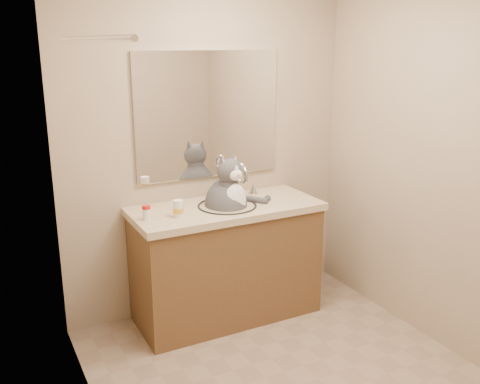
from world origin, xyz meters
The scene contains 8 objects.
room centered at (0.00, 0.00, 1.20)m, with size 2.22×2.52×2.42m.
vanity centered at (0.00, 0.96, 0.44)m, with size 1.34×0.59×1.12m.
mirror centered at (0.00, 1.24, 1.45)m, with size 1.10×0.02×0.90m, color white.
shower_curtain centered at (-1.05, 0.10, 1.03)m, with size 0.02×1.30×1.93m.
cat centered at (0.01, 0.96, 0.88)m, with size 0.47×0.38×0.59m.
pill_bottle_redcap centered at (-0.59, 0.92, 0.90)m, with size 0.06×0.06×0.10m.
pill_bottle_orange centered at (-0.39, 0.87, 0.91)m, with size 0.08×0.08×0.12m.
grey_canister centered at (-0.33, 1.00, 0.89)m, with size 0.05×0.05×0.07m.
Camera 1 is at (-1.56, -2.26, 1.96)m, focal length 40.00 mm.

